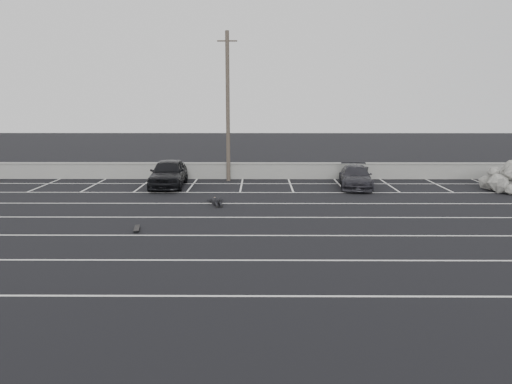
{
  "coord_description": "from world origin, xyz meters",
  "views": [
    {
      "loc": [
        -0.95,
        -18.47,
        5.12
      ],
      "look_at": [
        -1.07,
        3.77,
        1.0
      ],
      "focal_mm": 35.0,
      "sensor_mm": 36.0,
      "label": 1
    }
  ],
  "objects_px": {
    "person": "(216,199)",
    "trash_bin": "(364,173)",
    "car_right": "(356,177)",
    "skateboard": "(137,229)",
    "utility_pole": "(228,107)",
    "car_left": "(168,173)"
  },
  "relations": [
    {
      "from": "person",
      "to": "skateboard",
      "type": "height_order",
      "value": "person"
    },
    {
      "from": "utility_pole",
      "to": "trash_bin",
      "type": "relative_size",
      "value": 11.04
    },
    {
      "from": "car_left",
      "to": "skateboard",
      "type": "height_order",
      "value": "car_left"
    },
    {
      "from": "utility_pole",
      "to": "person",
      "type": "relative_size",
      "value": 4.0
    },
    {
      "from": "person",
      "to": "trash_bin",
      "type": "bearing_deg",
      "value": 26.99
    },
    {
      "from": "trash_bin",
      "to": "person",
      "type": "xyz_separation_m",
      "value": [
        -8.99,
        -7.56,
        -0.21
      ]
    },
    {
      "from": "car_right",
      "to": "skateboard",
      "type": "relative_size",
      "value": 5.53
    },
    {
      "from": "trash_bin",
      "to": "skateboard",
      "type": "relative_size",
      "value": 1.05
    },
    {
      "from": "car_left",
      "to": "utility_pole",
      "type": "bearing_deg",
      "value": 32.06
    },
    {
      "from": "utility_pole",
      "to": "skateboard",
      "type": "relative_size",
      "value": 11.56
    },
    {
      "from": "car_left",
      "to": "utility_pole",
      "type": "height_order",
      "value": "utility_pole"
    },
    {
      "from": "car_left",
      "to": "trash_bin",
      "type": "relative_size",
      "value": 5.75
    },
    {
      "from": "person",
      "to": "skateboard",
      "type": "relative_size",
      "value": 2.89
    },
    {
      "from": "car_right",
      "to": "person",
      "type": "height_order",
      "value": "car_right"
    },
    {
      "from": "car_right",
      "to": "utility_pole",
      "type": "xyz_separation_m",
      "value": [
        -7.67,
        2.55,
        4.06
      ]
    },
    {
      "from": "utility_pole",
      "to": "trash_bin",
      "type": "height_order",
      "value": "utility_pole"
    },
    {
      "from": "car_right",
      "to": "utility_pole",
      "type": "distance_m",
      "value": 9.04
    },
    {
      "from": "skateboard",
      "to": "utility_pole",
      "type": "bearing_deg",
      "value": 66.75
    },
    {
      "from": "car_right",
      "to": "trash_bin",
      "type": "distance_m",
      "value": 3.17
    },
    {
      "from": "car_left",
      "to": "car_right",
      "type": "relative_size",
      "value": 1.09
    },
    {
      "from": "car_right",
      "to": "person",
      "type": "bearing_deg",
      "value": -143.26
    },
    {
      "from": "car_left",
      "to": "person",
      "type": "xyz_separation_m",
      "value": [
        3.24,
        -4.87,
        -0.61
      ]
    }
  ]
}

